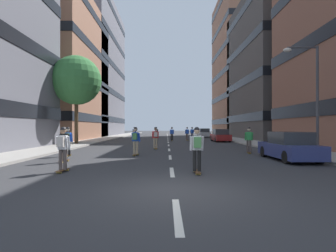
{
  "coord_description": "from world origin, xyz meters",
  "views": [
    {
      "loc": [
        -0.22,
        -7.28,
        1.78
      ],
      "look_at": [
        0.0,
        27.55,
        1.91
      ],
      "focal_mm": 27.92,
      "sensor_mm": 36.0,
      "label": 1
    }
  ],
  "objects": [
    {
      "name": "skater_7",
      "position": [
        -6.18,
        8.5,
        1.02
      ],
      "size": [
        0.54,
        0.91,
        1.78
      ],
      "color": "brown",
      "rests_on": "ground_plane"
    },
    {
      "name": "street_tree_near",
      "position": [
        -9.15,
        18.62,
        6.39
      ],
      "size": [
        4.85,
        4.85,
        8.69
      ],
      "color": "#4C3823",
      "rests_on": "sidewalk_left"
    },
    {
      "name": "skater_6",
      "position": [
        -2.13,
        8.9,
        1.02
      ],
      "size": [
        0.56,
        0.92,
        1.78
      ],
      "color": "brown",
      "rests_on": "ground_plane"
    },
    {
      "name": "skater_10",
      "position": [
        -1.1,
        13.73,
        1.02
      ],
      "size": [
        0.56,
        0.92,
        1.78
      ],
      "color": "brown",
      "rests_on": "ground_plane"
    },
    {
      "name": "skater_9",
      "position": [
        0.94,
        2.63,
        1.02
      ],
      "size": [
        0.54,
        0.9,
        1.78
      ],
      "color": "brown",
      "rests_on": "ground_plane"
    },
    {
      "name": "skater_5",
      "position": [
        -4.31,
        3.01,
        1.02
      ],
      "size": [
        0.55,
        0.91,
        1.78
      ],
      "color": "brown",
      "rests_on": "ground_plane"
    },
    {
      "name": "building_right_far",
      "position": [
        18.49,
        46.66,
        14.47
      ],
      "size": [
        15.62,
        17.06,
        28.75
      ],
      "color": "#9E6B51",
      "rests_on": "ground_plane"
    },
    {
      "name": "skater_8",
      "position": [
        -4.98,
        31.36,
        1.02
      ],
      "size": [
        0.55,
        0.92,
        1.78
      ],
      "color": "brown",
      "rests_on": "ground_plane"
    },
    {
      "name": "parked_car_far",
      "position": [
        6.36,
        38.21,
        0.7
      ],
      "size": [
        1.82,
        4.4,
        1.52
      ],
      "color": "#B2B7BF",
      "rests_on": "ground_plane"
    },
    {
      "name": "parked_car_mid",
      "position": [
        6.36,
        24.47,
        0.7
      ],
      "size": [
        1.82,
        4.4,
        1.52
      ],
      "color": "maroon",
      "rests_on": "ground_plane"
    },
    {
      "name": "streetlamp_right",
      "position": [
        8.46,
        8.26,
        4.14
      ],
      "size": [
        2.13,
        0.3,
        6.5
      ],
      "color": "#3F3F44",
      "rests_on": "sidewalk_right"
    },
    {
      "name": "sidewalk_left",
      "position": [
        -9.15,
        32.1,
        0.07
      ],
      "size": [
        3.17,
        78.46,
        0.14
      ],
      "primitive_type": "cube",
      "color": "#9E9991",
      "rests_on": "ground_plane"
    },
    {
      "name": "ground_plane",
      "position": [
        0.0,
        28.53,
        0.0
      ],
      "size": [
        171.18,
        171.18,
        0.0
      ],
      "primitive_type": "plane",
      "color": "#333335"
    },
    {
      "name": "skater_2",
      "position": [
        2.53,
        27.19,
        0.98
      ],
      "size": [
        0.56,
        0.92,
        1.78
      ],
      "color": "brown",
      "rests_on": "ground_plane"
    },
    {
      "name": "parked_car_near",
      "position": [
        6.36,
        6.65,
        0.7
      ],
      "size": [
        1.82,
        4.4,
        1.52
      ],
      "color": "navy",
      "rests_on": "ground_plane"
    },
    {
      "name": "skater_4",
      "position": [
        -5.38,
        5.91,
        0.98
      ],
      "size": [
        0.55,
        0.91,
        1.78
      ],
      "color": "brown",
      "rests_on": "ground_plane"
    },
    {
      "name": "lane_markings",
      "position": [
        0.0,
        30.5,
        0.0
      ],
      "size": [
        0.16,
        67.2,
        0.01
      ],
      "color": "silver",
      "rests_on": "ground_plane"
    },
    {
      "name": "skater_0",
      "position": [
        0.49,
        26.07,
        0.98
      ],
      "size": [
        0.54,
        0.91,
        1.78
      ],
      "color": "brown",
      "rests_on": "ground_plane"
    },
    {
      "name": "sidewalk_right",
      "position": [
        9.15,
        32.1,
        0.07
      ],
      "size": [
        3.17,
        78.46,
        0.14
      ],
      "primitive_type": "cube",
      "color": "#9E9991",
      "rests_on": "ground_plane"
    },
    {
      "name": "skater_3",
      "position": [
        5.34,
        10.24,
        0.98
      ],
      "size": [
        0.56,
        0.92,
        1.78
      ],
      "color": "brown",
      "rests_on": "ground_plane"
    },
    {
      "name": "skater_1",
      "position": [
        -1.89,
        37.04,
        1.02
      ],
      "size": [
        0.55,
        0.92,
        1.78
      ],
      "color": "brown",
      "rests_on": "ground_plane"
    },
    {
      "name": "building_left_mid",
      "position": [
        -18.49,
        30.89,
        10.15
      ],
      "size": [
        15.62,
        18.19,
        20.12
      ],
      "color": "#9E6B51",
      "rests_on": "ground_plane"
    },
    {
      "name": "building_right_mid",
      "position": [
        18.49,
        30.89,
        10.33
      ],
      "size": [
        15.62,
        17.6,
        20.47
      ],
      "color": "#4C4744",
      "rests_on": "ground_plane"
    },
    {
      "name": "building_left_far",
      "position": [
        -18.49,
        46.66,
        13.59
      ],
      "size": [
        15.62,
        23.52,
        27.0
      ],
      "color": "slate",
      "rests_on": "ground_plane"
    },
    {
      "name": "skater_11",
      "position": [
        3.4,
        29.23,
        0.98
      ],
      "size": [
        0.57,
        0.92,
        1.78
      ],
      "color": "brown",
      "rests_on": "ground_plane"
    }
  ]
}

